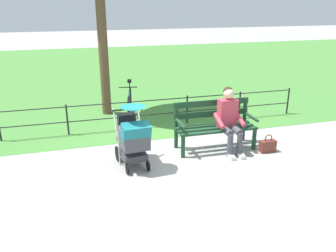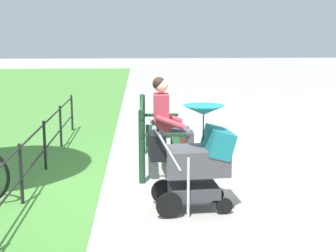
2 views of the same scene
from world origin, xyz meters
The scene contains 8 objects.
ground_plane centered at (0.00, 0.00, 0.00)m, with size 60.00×60.00×0.00m, color #9E9B93.
grass_lawn centered at (0.00, -8.80, 0.00)m, with size 40.00×16.00×0.01m, color #478438.
park_bench centered at (-0.76, -0.12, 0.53)m, with size 1.61×0.62×0.96m.
person_on_bench centered at (-0.97, 0.11, 0.68)m, with size 0.54×0.74×1.28m.
stroller centered at (0.98, 0.29, 0.59)m, with size 0.57×0.92×1.15m.
handbag centered at (-1.70, 0.40, 0.13)m, with size 0.32×0.14×0.37m.
park_fence centered at (0.00, -1.65, 0.42)m, with size 7.06×0.04×0.70m.
bicycle centered at (0.55, -2.58, 0.36)m, with size 0.50×1.63×0.89m.
Camera 1 is at (1.92, 5.94, 2.86)m, focal length 36.94 mm.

